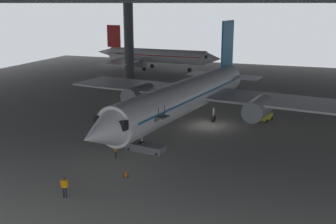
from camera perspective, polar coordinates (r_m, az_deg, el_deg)
name	(u,v)px	position (r m, az deg, el deg)	size (l,w,h in m)	color
ground_plane	(208,126)	(49.87, 5.57, -1.87)	(110.00, 110.00, 0.00)	gray
airplane_main	(187,96)	(49.52, 2.66, 2.26)	(36.86, 37.83, 11.80)	white
boarding_stairs	(147,144)	(41.09, -2.96, -4.38)	(4.43, 2.07, 4.73)	slate
crew_worker_near_nose	(64,186)	(32.40, -14.00, -9.82)	(0.51, 0.34, 1.66)	#232838
crew_worker_by_stairs	(115,150)	(39.33, -7.23, -5.15)	(0.36, 0.50, 1.56)	#232838
airplane_distant	(155,56)	(91.35, -1.83, 7.70)	(29.16, 28.10, 9.46)	white
traffic_cone_orange	(126,173)	(35.50, -5.76, -8.36)	(0.36, 0.36, 0.60)	black
baggage_tug	(265,116)	(53.06, 13.16, -0.59)	(1.80, 2.45, 0.90)	yellow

